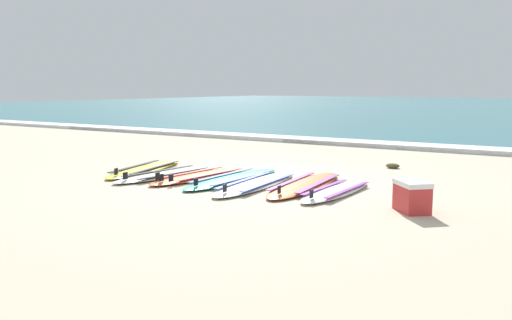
% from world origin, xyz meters
% --- Properties ---
extents(ground_plane, '(80.00, 80.00, 0.00)m').
position_xyz_m(ground_plane, '(0.00, 0.00, 0.00)').
color(ground_plane, '#C1B599').
extents(sea, '(80.00, 60.00, 0.10)m').
position_xyz_m(sea, '(0.00, 35.31, 0.05)').
color(sea, teal).
rests_on(sea, ground).
extents(wave_foam_strip, '(80.00, 0.86, 0.11)m').
position_xyz_m(wave_foam_strip, '(0.00, 5.74, 0.06)').
color(wave_foam_strip, white).
rests_on(wave_foam_strip, ground).
extents(surfboard_0, '(1.05, 2.36, 0.18)m').
position_xyz_m(surfboard_0, '(-2.24, -0.23, 0.04)').
color(surfboard_0, yellow).
rests_on(surfboard_0, ground).
extents(surfboard_1, '(0.82, 2.25, 0.18)m').
position_xyz_m(surfboard_1, '(-1.51, -0.47, 0.04)').
color(surfboard_1, white).
rests_on(surfboard_1, ground).
extents(surfboard_2, '(0.77, 2.21, 0.18)m').
position_xyz_m(surfboard_2, '(-0.94, -0.31, 0.04)').
color(surfboard_2, orange).
rests_on(surfboard_2, ground).
extents(surfboard_3, '(0.68, 2.39, 0.18)m').
position_xyz_m(surfboard_3, '(-0.32, -0.24, 0.04)').
color(surfboard_3, '#2DB793').
rests_on(surfboard_3, ground).
extents(surfboard_4, '(0.71, 2.37, 0.18)m').
position_xyz_m(surfboard_4, '(0.23, -0.42, 0.04)').
color(surfboard_4, silver).
rests_on(surfboard_4, ground).
extents(surfboard_5, '(0.78, 2.46, 0.18)m').
position_xyz_m(surfboard_5, '(0.90, -0.09, 0.04)').
color(surfboard_5, orange).
rests_on(surfboard_5, ground).
extents(surfboard_6, '(0.56, 1.98, 0.18)m').
position_xyz_m(surfboard_6, '(1.49, -0.30, 0.04)').
color(surfboard_6, white).
rests_on(surfboard_6, ground).
extents(cooler_box, '(0.54, 0.55, 0.38)m').
position_xyz_m(cooler_box, '(2.70, -0.86, 0.19)').
color(cooler_box, red).
rests_on(cooler_box, ground).
extents(seaweed_clump_near_shoreline, '(0.25, 0.20, 0.09)m').
position_xyz_m(seaweed_clump_near_shoreline, '(1.48, 2.40, 0.04)').
color(seaweed_clump_near_shoreline, '#4C4228').
rests_on(seaweed_clump_near_shoreline, ground).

